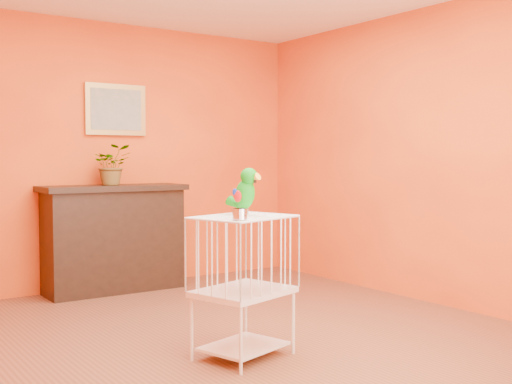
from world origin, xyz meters
TOP-DOWN VIEW (x-y plane):
  - ground at (0.00, 0.00)m, footprint 4.50×4.50m
  - room_shell at (0.00, 0.00)m, footprint 4.50×4.50m
  - console_cabinet at (-0.12, 2.01)m, footprint 1.37×0.49m
  - potted_plant at (-0.13, 2.06)m, footprint 0.42×0.45m
  - framed_picture at (0.00, 2.22)m, footprint 0.62×0.04m
  - birdcage at (-0.23, -0.40)m, footprint 0.69×0.60m
  - feed_cup at (-0.39, -0.60)m, footprint 0.09×0.09m
  - parrot at (-0.17, -0.33)m, footprint 0.16×0.28m

SIDE VIEW (x-z plane):
  - ground at x=0.00m, z-range 0.00..0.00m
  - birdcage at x=-0.23m, z-range 0.02..0.92m
  - console_cabinet at x=-0.12m, z-range 0.00..1.02m
  - feed_cup at x=-0.39m, z-range 0.91..0.97m
  - parrot at x=-0.17m, z-range 0.91..1.22m
  - potted_plant at x=-0.13m, z-range 1.02..1.32m
  - room_shell at x=0.00m, z-range -0.67..3.83m
  - framed_picture at x=0.00m, z-range 1.50..2.00m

